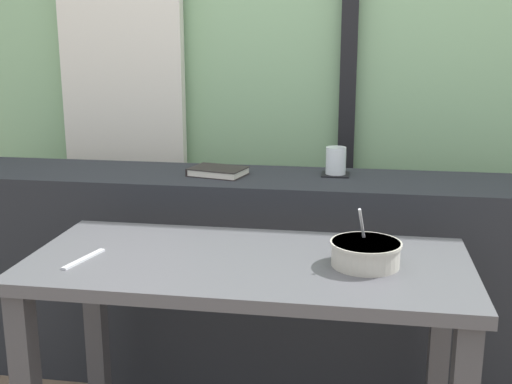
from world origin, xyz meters
TOP-DOWN VIEW (x-y plane):
  - outdoor_backdrop at (0.00, 1.19)m, footprint 4.80×0.08m
  - curtain_left_panel at (-0.79, 1.09)m, footprint 0.56×0.06m
  - window_divider_post at (0.21, 1.12)m, footprint 0.07×0.05m
  - dark_console_ledge at (0.00, 0.55)m, footprint 2.80×0.39m
  - breakfast_table at (-0.02, -0.07)m, footprint 1.21×0.56m
  - coaster_square at (0.19, 0.61)m, footprint 0.10×0.10m
  - juice_glass at (0.19, 0.61)m, footprint 0.07×0.07m
  - closed_book at (-0.24, 0.54)m, footprint 0.22×0.18m
  - soup_bowl at (0.30, -0.07)m, footprint 0.19×0.19m
  - fork_utensil at (-0.46, -0.15)m, footprint 0.06×0.17m

SIDE VIEW (x-z plane):
  - dark_console_ledge at x=0.00m, z-range 0.00..0.78m
  - breakfast_table at x=-0.02m, z-range 0.23..0.91m
  - fork_utensil at x=-0.46m, z-range 0.69..0.69m
  - soup_bowl at x=0.30m, z-range 0.64..0.80m
  - coaster_square at x=0.19m, z-range 0.78..0.79m
  - closed_book at x=-0.24m, z-range 0.78..0.81m
  - juice_glass at x=0.19m, z-range 0.78..0.88m
  - curtain_left_panel at x=-0.79m, z-range 0.00..2.50m
  - window_divider_post at x=0.21m, z-range 0.00..2.60m
  - outdoor_backdrop at x=0.00m, z-range 0.00..2.80m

